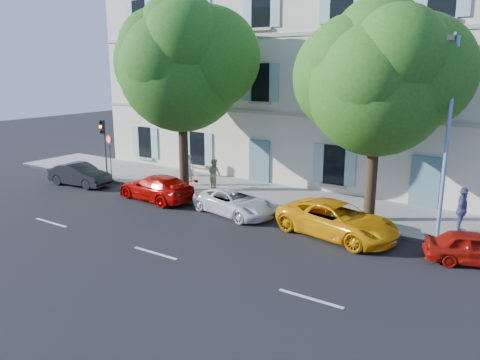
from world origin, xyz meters
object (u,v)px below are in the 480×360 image
Objects in this scene: tree_left at (181,70)px; road_sign at (109,146)px; car_red_coupe at (156,188)px; pedestrian_b at (214,174)px; street_lamp at (448,129)px; pedestrian_c at (462,210)px; car_white_coupe at (235,202)px; pedestrian_a at (189,170)px; car_red_hatchback at (476,248)px; traffic_light at (103,136)px; car_dark_sedan at (80,175)px; tree_right at (378,86)px; car_yellow_supercar at (337,220)px.

tree_left is 3.88× the size of road_sign.
car_red_coupe is 3.25m from pedestrian_b.
street_lamp is 3.57m from pedestrian_c.
pedestrian_a is (-4.73, 2.54, 0.43)m from car_white_coupe.
car_red_hatchback is 19.89m from traffic_light.
car_red_coupe reaches higher than car_red_hatchback.
road_sign reaches higher than car_dark_sedan.
car_red_hatchback is at bearing 96.99° from car_red_coupe.
pedestrian_a is at bearing 24.87° from pedestrian_b.
traffic_light is at bearing -177.06° from tree_right.
street_lamp reaches higher than pedestrian_a.
pedestrian_b reaches higher than car_red_hatchback.
pedestrian_a is at bearing 177.71° from tree_right.
car_yellow_supercar is at bearing -5.57° from traffic_light.
car_white_coupe is at bearing -171.98° from street_lamp.
traffic_light is 5.66m from pedestrian_a.
car_red_hatchback is 14.66m from pedestrian_a.
tree_right reaches higher than street_lamp.
pedestrian_c is at bearing 3.62° from traffic_light.
traffic_light is 0.75m from road_sign.
traffic_light reaches higher than pedestrian_b.
traffic_light is (-19.74, 1.35, 2.00)m from car_red_hatchback.
road_sign is at bearing 87.49° from pedestrian_c.
car_red_hatchback is 15.17m from tree_left.
car_yellow_supercar is at bearing -179.82° from pedestrian_b.
traffic_light is at bearing 179.44° from street_lamp.
car_dark_sedan is at bearing 71.50° from car_red_hatchback.
street_lamp is (12.52, -0.43, -1.96)m from tree_left.
pedestrian_c reaches higher than pedestrian_a.
car_dark_sedan is 7.61m from pedestrian_b.
tree_left is (-9.13, 1.71, 5.59)m from car_yellow_supercar.
car_white_coupe is at bearing -7.62° from traffic_light.
car_dark_sedan is 1.15× the size of car_red_hatchback.
tree_right is 15.85m from road_sign.
pedestrian_c is (3.46, 0.40, -4.63)m from tree_right.
car_red_hatchback is at bearing -172.37° from pedestrian_b.
car_red_coupe is 1.78× the size of road_sign.
car_red_hatchback is (19.76, 0.43, -0.06)m from car_dark_sedan.
car_dark_sedan is 8.34m from tree_left.
pedestrian_b is (-8.00, 2.80, 0.28)m from car_yellow_supercar.
tree_right is at bearing -56.77° from car_white_coupe.
street_lamp is 4.07× the size of pedestrian_c.
street_lamp reaches higher than car_red_hatchback.
car_dark_sedan is at bearing -160.71° from tree_left.
car_white_coupe is 7.29m from tree_left.
pedestrian_b is at bearing 44.00° from tree_left.
car_red_coupe is 4.51m from car_white_coupe.
pedestrian_a is (-0.47, 0.94, -5.27)m from tree_left.
pedestrian_b is at bearing 84.32° from pedestrian_c.
tree_left is 5.54m from pedestrian_b.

